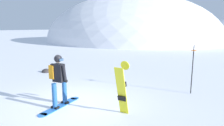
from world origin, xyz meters
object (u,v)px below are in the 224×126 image
Objects in this scene: spare_snowboard at (122,88)px; piste_marker_near at (193,65)px; rock_dark at (46,72)px; snowboarder_main at (58,79)px.

spare_snowboard is 3.42m from piste_marker_near.
snowboarder_main is at bearing -36.24° from rock_dark.
spare_snowboard is at bearing 13.37° from snowboarder_main.
rock_dark is at bearing 157.17° from spare_snowboard.
piste_marker_near reaches higher than snowboarder_main.
snowboarder_main is 5.50m from rock_dark.
piste_marker_near is (3.47, 3.60, 0.20)m from snowboarder_main.
snowboarder_main reaches higher than rock_dark.
snowboarder_main reaches higher than spare_snowboard.
spare_snowboard reaches higher than rock_dark.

